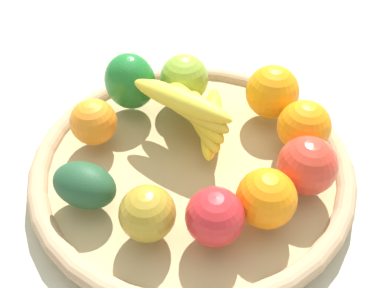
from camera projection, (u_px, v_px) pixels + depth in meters
ground_plane at (192, 172)px, 0.62m from camera, size 2.40×2.40×0.00m
basket at (192, 163)px, 0.61m from camera, size 0.47×0.47×0.04m
apple_1 at (147, 213)px, 0.48m from camera, size 0.08×0.08×0.07m
apple_0 at (184, 79)px, 0.66m from camera, size 0.08×0.08×0.08m
banana_bunch at (195, 110)px, 0.60m from camera, size 0.15×0.17×0.09m
orange_2 at (94, 122)px, 0.59m from camera, size 0.08×0.08×0.07m
orange_3 at (266, 198)px, 0.49m from camera, size 0.09×0.09×0.07m
avocado at (84, 185)px, 0.51m from camera, size 0.08×0.10×0.06m
apple_2 at (307, 166)px, 0.53m from camera, size 0.08×0.08×0.08m
bell_pepper at (130, 81)px, 0.65m from camera, size 0.10×0.10×0.09m
orange_1 at (272, 92)px, 0.63m from camera, size 0.12×0.12×0.08m
orange_0 at (304, 127)px, 0.58m from camera, size 0.08×0.08×0.08m
apple_3 at (215, 217)px, 0.47m from camera, size 0.08×0.08×0.07m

